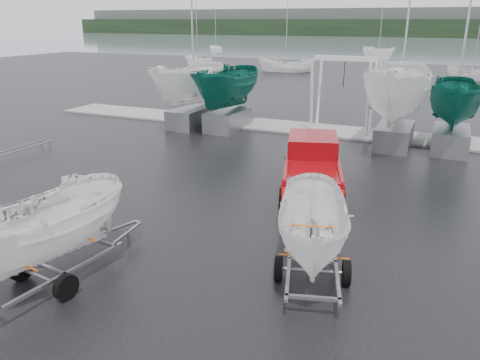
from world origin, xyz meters
TOP-DOWN VIEW (x-y plane):
  - ground_plane at (0.00, 0.00)m, footprint 120.00×120.00m
  - lake at (0.00, 100.00)m, footprint 300.00×300.00m
  - dock at (0.00, 13.00)m, footprint 30.00×3.00m
  - treeline at (0.00, 170.00)m, footprint 300.00×8.00m
  - far_hill at (0.00, 178.00)m, footprint 300.00×6.00m
  - pickup_truck at (4.47, 3.47)m, footprint 3.38×5.97m
  - trailer_hitched at (6.19, -2.61)m, footprint 2.12×3.79m
  - trailer_parked at (0.64, -5.43)m, footprint 2.00×3.72m
  - boat_hoist at (3.47, 13.00)m, footprint 3.30×2.18m
  - keelboat_0 at (-4.85, 11.00)m, footprint 2.59×3.20m
  - keelboat_1 at (-2.57, 11.20)m, footprint 2.44×3.20m
  - keelboat_2 at (6.52, 11.00)m, footprint 2.99×3.20m
  - keelboat_3 at (9.05, 11.30)m, footprint 2.30×3.20m
  - moored_boat_0 at (-22.49, 44.02)m, footprint 3.06×3.04m
  - moored_boat_1 at (-9.46, 42.03)m, footprint 3.07×3.01m
  - moored_boat_2 at (10.78, 42.57)m, footprint 3.26×3.24m
  - moored_boat_4 at (-31.36, 67.17)m, footprint 3.07×3.09m
  - moored_boat_5 at (-2.28, 67.24)m, footprint 4.23×4.24m

SIDE VIEW (x-z plane):
  - lake at x=0.00m, z-range -0.01..-0.01m
  - ground_plane at x=0.00m, z-range 0.00..0.00m
  - moored_boat_5 at x=-2.28m, z-range -5.97..5.98m
  - moored_boat_1 at x=-9.46m, z-range -5.67..5.68m
  - moored_boat_2 at x=10.78m, z-range -5.52..5.53m
  - moored_boat_4 at x=-31.36m, z-range -5.45..5.46m
  - moored_boat_0 at x=-22.49m, z-range -5.45..5.46m
  - dock at x=0.00m, z-range -0.01..0.11m
  - pickup_truck at x=4.47m, z-range 0.04..1.92m
  - trailer_hitched at x=6.19m, z-range 0.21..5.10m
  - boat_hoist at x=3.47m, z-range 0.61..4.73m
  - trailer_parked at x=0.64m, z-range 0.22..5.47m
  - treeline at x=0.00m, z-range 0.00..6.00m
  - keelboat_3 at x=9.05m, z-range -1.59..8.88m
  - keelboat_1 at x=-2.57m, z-range 0.08..7.67m
  - keelboat_0 at x=-4.85m, z-range -1.25..9.51m
  - keelboat_2 at x=6.52m, z-range -0.84..10.34m
  - far_hill at x=0.00m, z-range 0.00..10.00m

